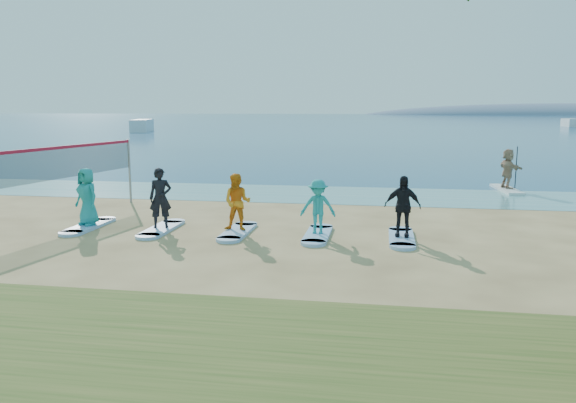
% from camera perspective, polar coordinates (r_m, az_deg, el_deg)
% --- Properties ---
extents(ground, '(600.00, 600.00, 0.00)m').
position_cam_1_polar(ground, '(14.09, -0.93, -5.76)').
color(ground, tan).
rests_on(ground, ground).
extents(shallow_water, '(600.00, 600.00, 0.00)m').
position_cam_1_polar(shallow_water, '(24.27, 3.56, 0.73)').
color(shallow_water, teal).
rests_on(shallow_water, ground).
extents(ocean, '(600.00, 600.00, 0.00)m').
position_cam_1_polar(ocean, '(173.42, 8.80, 8.20)').
color(ocean, navy).
rests_on(ocean, ground).
extents(island_ridge, '(220.00, 56.00, 18.00)m').
position_cam_1_polar(island_ridge, '(326.76, 26.24, 7.92)').
color(island_ridge, slate).
rests_on(island_ridge, ground).
extents(volleyball_net, '(1.60, 8.96, 2.50)m').
position_cam_1_polar(volleyball_net, '(19.38, -23.49, 3.38)').
color(volleyball_net, gray).
rests_on(volleyball_net, ground).
extents(paddleboard, '(0.97, 3.05, 0.12)m').
position_cam_1_polar(paddleboard, '(27.21, 21.32, 1.16)').
color(paddleboard, silver).
rests_on(paddleboard, ground).
extents(paddleboarder, '(1.00, 1.73, 1.77)m').
position_cam_1_polar(paddleboarder, '(27.10, 21.44, 3.14)').
color(paddleboarder, tan).
rests_on(paddleboarder, paddleboard).
extents(boat_offshore_a, '(4.71, 9.17, 1.87)m').
position_cam_1_polar(boat_offshore_a, '(91.10, -14.58, 6.90)').
color(boat_offshore_a, silver).
rests_on(boat_offshore_a, ground).
extents(boat_offshore_b, '(1.99, 5.37, 1.54)m').
position_cam_1_polar(boat_offshore_b, '(123.35, 26.70, 6.81)').
color(boat_offshore_b, silver).
rests_on(boat_offshore_b, ground).
extents(surfboard_0, '(0.70, 2.20, 0.09)m').
position_cam_1_polar(surfboard_0, '(18.67, -19.58, -2.37)').
color(surfboard_0, '#92B6E2').
rests_on(surfboard_0, ground).
extents(student_0, '(1.03, 0.88, 1.78)m').
position_cam_1_polar(student_0, '(18.51, -19.74, 0.47)').
color(student_0, teal).
rests_on(student_0, surfboard_0).
extents(surfboard_1, '(0.70, 2.20, 0.09)m').
position_cam_1_polar(surfboard_1, '(17.63, -12.72, -2.72)').
color(surfboard_1, '#92B6E2').
rests_on(surfboard_1, ground).
extents(student_1, '(0.78, 0.65, 1.83)m').
position_cam_1_polar(student_1, '(17.46, -12.83, 0.36)').
color(student_1, black).
rests_on(student_1, surfboard_1).
extents(surfboard_2, '(0.70, 2.20, 0.09)m').
position_cam_1_polar(surfboard_2, '(16.88, -5.12, -3.06)').
color(surfboard_2, '#92B6E2').
rests_on(surfboard_2, ground).
extents(student_2, '(0.83, 0.64, 1.70)m').
position_cam_1_polar(student_2, '(16.71, -5.17, -0.07)').
color(student_2, orange).
rests_on(student_2, surfboard_2).
extents(surfboard_3, '(0.70, 2.20, 0.09)m').
position_cam_1_polar(surfboard_3, '(16.45, 3.03, -3.38)').
color(surfboard_3, '#92B6E2').
rests_on(surfboard_3, ground).
extents(student_3, '(1.04, 0.62, 1.58)m').
position_cam_1_polar(student_3, '(16.28, 3.06, -0.51)').
color(student_3, teal).
rests_on(student_3, surfboard_3).
extents(surfboard_4, '(0.70, 2.20, 0.09)m').
position_cam_1_polar(surfboard_4, '(16.36, 11.45, -3.62)').
color(surfboard_4, '#92B6E2').
rests_on(surfboard_4, ground).
extents(student_4, '(1.05, 0.51, 1.74)m').
position_cam_1_polar(student_4, '(16.18, 11.56, -0.47)').
color(student_4, black).
rests_on(student_4, surfboard_4).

